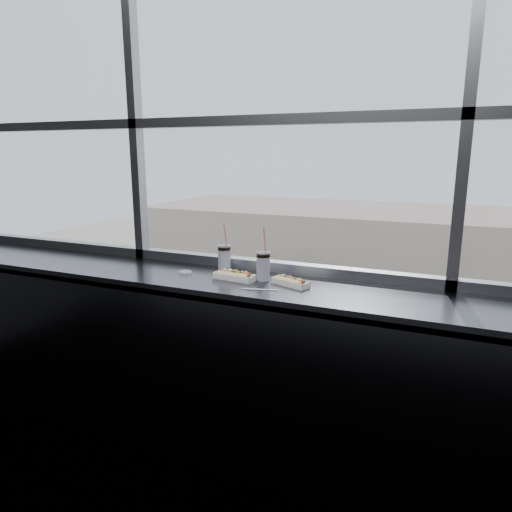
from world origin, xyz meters
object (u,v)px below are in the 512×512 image
at_px(soda_cup_left, 224,257).
at_px(loose_straw, 260,289).
at_px(car_far_b, 495,369).
at_px(car_near_c, 383,425).
at_px(hotdog_tray_right, 291,281).
at_px(tree_center, 444,306).
at_px(tree_left, 296,284).
at_px(wrapper, 185,272).
at_px(hotdog_tray_left, 234,276).
at_px(pedestrian_b, 395,334).
at_px(pedestrian_a, 318,315).
at_px(car_near_a, 118,366).
at_px(soda_cup_right, 263,265).
at_px(car_far_a, 250,328).

distance_m(soda_cup_left, loose_straw, 0.45).
xyz_separation_m(car_far_b, car_near_c, (-4.94, -8.00, 0.07)).
relative_size(hotdog_tray_right, tree_center, 0.05).
bearing_deg(hotdog_tray_right, tree_left, 128.44).
xyz_separation_m(wrapper, tree_left, (-8.47, 28.28, -8.66)).
xyz_separation_m(hotdog_tray_left, wrapper, (-0.33, 0.01, -0.01)).
distance_m(pedestrian_b, pedestrian_a, 5.81).
bearing_deg(car_near_a, soda_cup_right, -133.70).
relative_size(pedestrian_b, tree_center, 0.46).
distance_m(pedestrian_b, tree_left, 7.65).
bearing_deg(soda_cup_left, car_far_b, 79.96).
xyz_separation_m(car_near_a, car_far_b, (19.42, 8.00, -0.00)).
bearing_deg(car_far_b, car_far_a, 92.72).
xyz_separation_m(soda_cup_right, car_near_c, (-0.96, 16.22, -11.00)).
xyz_separation_m(wrapper, car_near_a, (-14.95, 16.28, -10.99)).
xyz_separation_m(hotdog_tray_left, car_near_a, (-15.28, 16.28, -11.00)).
xyz_separation_m(hotdog_tray_left, loose_straw, (0.22, -0.13, -0.02)).
bearing_deg(car_far_a, tree_center, -67.39).
bearing_deg(hotdog_tray_left, tree_center, 92.61).
bearing_deg(pedestrian_a, car_far_b, 68.93).
xyz_separation_m(wrapper, pedestrian_a, (-6.90, 28.66, -10.98)).
height_order(soda_cup_left, soda_cup_right, soda_cup_left).
height_order(car_far_b, tree_left, tree_left).
bearing_deg(car_near_c, hotdog_tray_left, -177.76).
relative_size(car_near_a, car_far_a, 0.93).
height_order(loose_straw, pedestrian_a, loose_straw).
bearing_deg(soda_cup_right, pedestrian_a, 104.48).
xyz_separation_m(pedestrian_a, tree_left, (-1.56, -0.38, 2.31)).
distance_m(wrapper, pedestrian_b, 29.53).
bearing_deg(car_far_b, wrapper, 172.29).
height_order(hotdog_tray_left, pedestrian_a, hotdog_tray_left).
bearing_deg(tree_center, soda_cup_left, -92.82).
bearing_deg(hotdog_tray_left, car_far_a, 118.99).
bearing_deg(pedestrian_a, loose_straw, 14.51).
bearing_deg(car_near_a, tree_center, -51.29).
xyz_separation_m(hotdog_tray_left, tree_left, (-8.80, 28.28, -8.68)).
bearing_deg(car_far_b, tree_left, 75.53).
relative_size(hotdog_tray_left, wrapper, 2.69).
bearing_deg(car_far_b, hotdog_tray_left, 173.05).
bearing_deg(tree_left, pedestrian_b, -7.13).
distance_m(hotdog_tray_right, tree_left, 30.94).
relative_size(pedestrian_b, tree_left, 0.42).
bearing_deg(car_near_a, hotdog_tray_left, -134.10).
bearing_deg(soda_cup_left, tree_left, 107.11).
distance_m(car_near_a, pedestrian_b, 17.63).
bearing_deg(hotdog_tray_left, hotdog_tray_right, 8.74).
distance_m(hotdog_tray_left, wrapper, 0.33).
bearing_deg(pedestrian_a, car_far_a, -38.66).
distance_m(car_far_a, tree_center, 12.78).
xyz_separation_m(pedestrian_b, pedestrian_a, (-5.66, 1.28, 0.04)).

